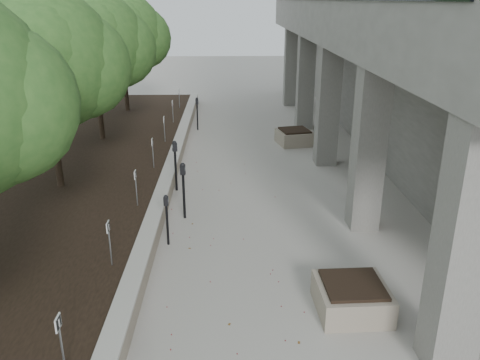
{
  "coord_description": "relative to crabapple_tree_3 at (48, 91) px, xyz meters",
  "views": [
    {
      "loc": [
        0.02,
        -5.12,
        5.44
      ],
      "look_at": [
        0.33,
        7.06,
        0.87
      ],
      "focal_mm": 36.29,
      "sensor_mm": 36.0,
      "label": 1
    }
  ],
  "objects": [
    {
      "name": "parking_meter_3",
      "position": [
        3.66,
        -1.44,
        -2.35
      ],
      "size": [
        0.17,
        0.13,
        1.54
      ],
      "primitive_type": null,
      "rotation": [
        0.0,
        0.0,
        -0.15
      ],
      "color": "black",
      "rests_on": "ground"
    },
    {
      "name": "crabapple_tree_3",
      "position": [
        0.0,
        0.0,
        0.0
      ],
      "size": [
        4.6,
        4.0,
        5.44
      ],
      "primitive_type": null,
      "color": "#2D5B22",
      "rests_on": "planting_bed"
    },
    {
      "name": "parking_meter_2",
      "position": [
        3.39,
        -2.91,
        -2.49
      ],
      "size": [
        0.13,
        0.1,
        1.26
      ],
      "primitive_type": null,
      "rotation": [
        0.0,
        0.0,
        -0.06
      ],
      "color": "black",
      "rests_on": "ground"
    },
    {
      "name": "parking_meter_4",
      "position": [
        3.25,
        0.55,
        -2.34
      ],
      "size": [
        0.18,
        0.16,
        1.55
      ],
      "primitive_type": null,
      "rotation": [
        0.0,
        0.0,
        0.38
      ],
      "color": "black",
      "rests_on": "ground"
    },
    {
      "name": "crabapple_tree_5",
      "position": [
        0.0,
        10.0,
        0.0
      ],
      "size": [
        4.6,
        4.0,
        5.44
      ],
      "primitive_type": null,
      "color": "#2D5B22",
      "rests_on": "planting_bed"
    },
    {
      "name": "parking_sign_6",
      "position": [
        2.45,
        4.5,
        -2.24
      ],
      "size": [
        0.04,
        0.22,
        0.96
      ],
      "primitive_type": null,
      "color": "black",
      "rests_on": "planting_bed"
    },
    {
      "name": "planting_bed",
      "position": [
        -0.7,
        1.0,
        -2.92
      ],
      "size": [
        7.0,
        26.0,
        0.4
      ],
      "primitive_type": "cube",
      "color": "black",
      "rests_on": "ground"
    },
    {
      "name": "parking_sign_7",
      "position": [
        2.45,
        7.5,
        -2.24
      ],
      "size": [
        0.04,
        0.22,
        0.96
      ],
      "primitive_type": null,
      "color": "black",
      "rests_on": "planting_bed"
    },
    {
      "name": "retaining_wall",
      "position": [
        2.97,
        1.0,
        -2.87
      ],
      "size": [
        0.39,
        26.0,
        0.5
      ],
      "primitive_type": null,
      "color": "tan",
      "rests_on": "ground"
    },
    {
      "name": "parking_sign_5",
      "position": [
        2.45,
        1.5,
        -2.24
      ],
      "size": [
        0.04,
        0.22,
        0.96
      ],
      "primitive_type": null,
      "color": "black",
      "rests_on": "planting_bed"
    },
    {
      "name": "parking_sign_8",
      "position": [
        2.45,
        10.5,
        -2.24
      ],
      "size": [
        0.04,
        0.22,
        0.96
      ],
      "primitive_type": null,
      "color": "black",
      "rests_on": "planting_bed"
    },
    {
      "name": "berry_scatter",
      "position": [
        4.7,
        -3.0,
        -3.11
      ],
      "size": [
        3.3,
        14.1,
        0.02
      ],
      "primitive_type": null,
      "color": "maroon",
      "rests_on": "ground"
    },
    {
      "name": "parking_sign_4",
      "position": [
        2.45,
        -1.5,
        -2.24
      ],
      "size": [
        0.04,
        0.22,
        0.96
      ],
      "primitive_type": null,
      "color": "black",
      "rests_on": "planting_bed"
    },
    {
      "name": "planter_back",
      "position": [
        7.46,
        5.44,
        -2.82
      ],
      "size": [
        1.5,
        1.5,
        0.59
      ],
      "primitive_type": null,
      "rotation": [
        0.0,
        0.0,
        0.21
      ],
      "color": "tan",
      "rests_on": "ground"
    },
    {
      "name": "parking_sign_2",
      "position": [
        2.45,
        -7.5,
        -2.24
      ],
      "size": [
        0.04,
        0.22,
        0.96
      ],
      "primitive_type": null,
      "color": "black",
      "rests_on": "planting_bed"
    },
    {
      "name": "crabapple_tree_4",
      "position": [
        0.0,
        5.0,
        0.0
      ],
      "size": [
        4.6,
        4.0,
        5.44
      ],
      "primitive_type": null,
      "color": "#2D5B22",
      "rests_on": "planting_bed"
    },
    {
      "name": "parking_sign_3",
      "position": [
        2.45,
        -4.5,
        -2.24
      ],
      "size": [
        0.04,
        0.22,
        0.96
      ],
      "primitive_type": null,
      "color": "black",
      "rests_on": "planting_bed"
    },
    {
      "name": "parking_meter_5",
      "position": [
        3.48,
        7.73,
        -2.4
      ],
      "size": [
        0.15,
        0.11,
        1.44
      ],
      "primitive_type": null,
      "rotation": [
        0.0,
        0.0,
        -0.03
      ],
      "color": "black",
      "rests_on": "ground"
    },
    {
      "name": "planter_front",
      "position": [
        7.07,
        -5.59,
        -2.82
      ],
      "size": [
        1.31,
        1.31,
        0.59
      ],
      "primitive_type": null,
      "rotation": [
        0.0,
        0.0,
        0.04
      ],
      "color": "tan",
      "rests_on": "ground"
    }
  ]
}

